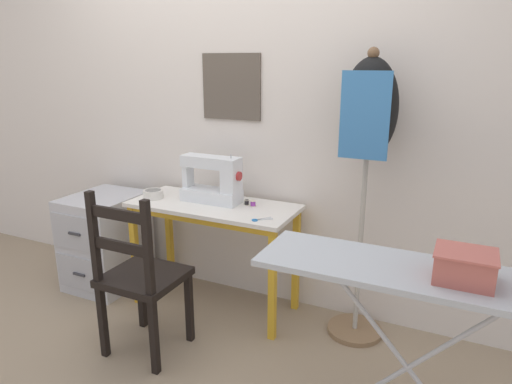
# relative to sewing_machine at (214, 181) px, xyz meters

# --- Properties ---
(ground_plane) EXTENTS (14.00, 14.00, 0.00)m
(ground_plane) POSITION_rel_sewing_machine_xyz_m (0.01, -0.27, -0.84)
(ground_plane) COLOR gray
(wall_back) EXTENTS (10.00, 0.07, 2.55)m
(wall_back) POSITION_rel_sewing_machine_xyz_m (0.01, 0.25, 0.44)
(wall_back) COLOR silver
(wall_back) RESTS_ON ground_plane
(sewing_table) EXTENTS (1.05, 0.45, 0.70)m
(sewing_table) POSITION_rel_sewing_machine_xyz_m (0.01, -0.05, -0.24)
(sewing_table) COLOR silver
(sewing_table) RESTS_ON ground_plane
(sewing_machine) EXTENTS (0.39, 0.15, 0.31)m
(sewing_machine) POSITION_rel_sewing_machine_xyz_m (0.00, 0.00, 0.00)
(sewing_machine) COLOR white
(sewing_machine) RESTS_ON sewing_table
(fabric_bowl) EXTENTS (0.13, 0.13, 0.05)m
(fabric_bowl) POSITION_rel_sewing_machine_xyz_m (-0.40, -0.10, -0.11)
(fabric_bowl) COLOR silver
(fabric_bowl) RESTS_ON sewing_table
(scissors) EXTENTS (0.10, 0.10, 0.01)m
(scissors) POSITION_rel_sewing_machine_xyz_m (0.39, -0.19, -0.13)
(scissors) COLOR silver
(scissors) RESTS_ON sewing_table
(thread_spool_near_machine) EXTENTS (0.03, 0.03, 0.03)m
(thread_spool_near_machine) POSITION_rel_sewing_machine_xyz_m (0.21, 0.03, -0.12)
(thread_spool_near_machine) COLOR black
(thread_spool_near_machine) RESTS_ON sewing_table
(thread_spool_mid_table) EXTENTS (0.04, 0.04, 0.04)m
(thread_spool_mid_table) POSITION_rel_sewing_machine_xyz_m (0.26, 0.02, -0.12)
(thread_spool_mid_table) COLOR purple
(thread_spool_mid_table) RESTS_ON sewing_table
(wooden_chair) EXTENTS (0.40, 0.38, 0.94)m
(wooden_chair) POSITION_rel_sewing_machine_xyz_m (-0.09, -0.64, -0.39)
(wooden_chair) COLOR black
(wooden_chair) RESTS_ON ground_plane
(filing_cabinet) EXTENTS (0.44, 0.54, 0.66)m
(filing_cabinet) POSITION_rel_sewing_machine_xyz_m (-0.84, -0.10, -0.51)
(filing_cabinet) COLOR #B7B7BC
(filing_cabinet) RESTS_ON ground_plane
(dress_form) EXTENTS (0.32, 0.32, 1.62)m
(dress_form) POSITION_rel_sewing_machine_xyz_m (0.92, 0.04, 0.36)
(dress_form) COLOR #846647
(dress_form) RESTS_ON ground_plane
(ironing_board) EXTENTS (1.19, 0.36, 0.82)m
(ironing_board) POSITION_rel_sewing_machine_xyz_m (1.29, -0.72, -0.07)
(ironing_board) COLOR #ADB2B7
(ironing_board) RESTS_ON ground_plane
(storage_box) EXTENTS (0.20, 0.17, 0.11)m
(storage_box) POSITION_rel_sewing_machine_xyz_m (1.44, -0.74, 0.03)
(storage_box) COLOR #AD564C
(storage_box) RESTS_ON ironing_board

